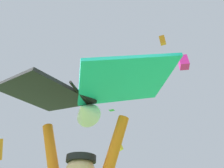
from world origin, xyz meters
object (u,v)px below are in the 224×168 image
distant_kite_yellow_high_right (120,147)px  distant_kite_magenta_low_right (57,84)px  held_stunt_kite (83,94)px  distant_kite_teal_mid_right (18,84)px  distant_kite_green_mid_left (112,110)px  distant_kite_magenta_low_left (183,62)px  distant_kite_orange_overhead_distant (162,40)px

distant_kite_yellow_high_right → distant_kite_magenta_low_right: (-6.54, -10.78, 4.77)m
held_stunt_kite → distant_kite_teal_mid_right: 18.62m
held_stunt_kite → distant_kite_green_mid_left: bearing=96.8°
distant_kite_magenta_low_right → distant_kite_teal_mid_right: distant_kite_magenta_low_right is taller
held_stunt_kite → distant_kite_teal_mid_right: distant_kite_teal_mid_right is taller
held_stunt_kite → distant_kite_green_mid_left: distant_kite_green_mid_left is taller
distant_kite_magenta_low_left → held_stunt_kite: bearing=-109.4°
held_stunt_kite → distant_kite_magenta_low_right: (-8.95, 19.18, 13.37)m
distant_kite_yellow_high_right → distant_kite_orange_overhead_distant: size_ratio=0.97×
distant_kite_yellow_high_right → distant_kite_green_mid_left: bearing=-106.0°
distant_kite_magenta_low_right → distant_kite_teal_mid_right: 7.55m
held_stunt_kite → distant_kite_magenta_low_right: size_ratio=1.90×
distant_kite_magenta_low_right → distant_kite_orange_overhead_distant: 14.05m
distant_kite_magenta_low_right → distant_kite_teal_mid_right: size_ratio=0.64×
distant_kite_teal_mid_right → distant_kite_yellow_high_right: bearing=66.8°
held_stunt_kite → distant_kite_orange_overhead_distant: (4.26, 18.15, 18.05)m
distant_kite_yellow_high_right → distant_kite_magenta_low_right: 13.48m
held_stunt_kite → distant_kite_yellow_high_right: (-2.40, 29.96, 8.60)m
distant_kite_yellow_high_right → distant_kite_magenta_low_left: (7.42, -15.71, 2.74)m
distant_kite_yellow_high_right → distant_kite_green_mid_left: 5.61m
distant_kite_magenta_low_left → distant_kite_magenta_low_right: bearing=160.6°
distant_kite_yellow_high_right → distant_kite_teal_mid_right: bearing=-113.2°
distant_kite_green_mid_left → distant_kite_teal_mid_right: size_ratio=0.71×
distant_kite_green_mid_left → distant_kite_orange_overhead_distant: (7.50, -8.90, 4.73)m
distant_kite_yellow_high_right → distant_kite_orange_overhead_distant: bearing=-60.6°
distant_kite_yellow_high_right → distant_kite_magenta_low_left: 17.58m
distant_kite_magenta_low_right → distant_kite_magenta_low_left: bearing=-19.4°
distant_kite_magenta_low_right → distant_kite_teal_mid_right: (-0.78, -6.32, -4.06)m
distant_kite_teal_mid_right → distant_kite_magenta_low_left: bearing=5.4°
distant_kite_yellow_high_right → distant_kite_green_mid_left: (-0.83, -2.91, 4.72)m
held_stunt_kite → distant_kite_orange_overhead_distant: size_ratio=1.49×
held_stunt_kite → distant_kite_yellow_high_right: 31.26m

